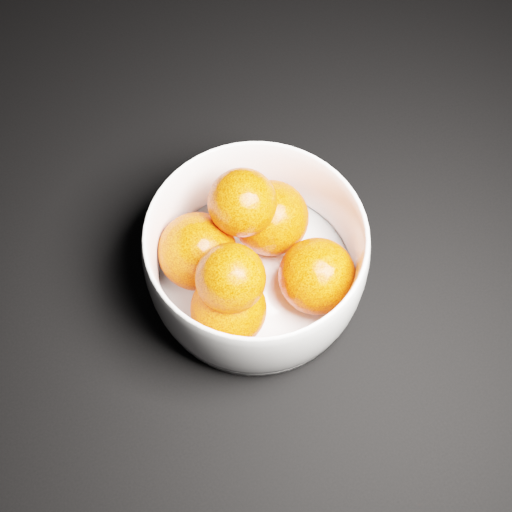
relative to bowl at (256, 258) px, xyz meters
name	(u,v)px	position (x,y,z in m)	size (l,w,h in m)	color
bowl	(256,258)	(0.00, 0.00, 0.00)	(0.19, 0.19, 0.09)	white
orange_pile	(249,255)	(-0.01, 0.00, 0.01)	(0.15, 0.14, 0.10)	#F54207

